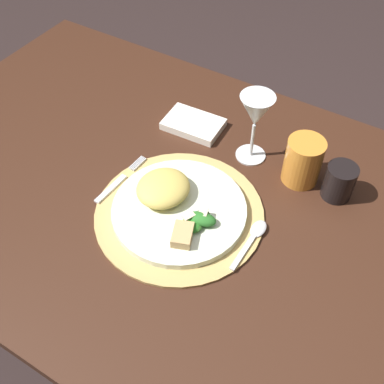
{
  "coord_description": "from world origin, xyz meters",
  "views": [
    {
      "loc": [
        0.37,
        -0.54,
        1.49
      ],
      "look_at": [
        0.04,
        0.01,
        0.75
      ],
      "focal_mm": 44.19,
      "sensor_mm": 36.0,
      "label": 1
    }
  ],
  "objects_px": {
    "amber_tumbler": "(303,161)",
    "dark_tumbler": "(339,182)",
    "dinner_plate": "(179,210)",
    "wine_glass": "(256,114)",
    "napkin": "(193,124)",
    "fork": "(119,181)",
    "dining_table": "(177,228)",
    "spoon": "(255,235)"
  },
  "relations": [
    {
      "from": "dining_table",
      "to": "fork",
      "type": "bearing_deg",
      "value": -161.03
    },
    {
      "from": "wine_glass",
      "to": "napkin",
      "type": "bearing_deg",
      "value": 174.13
    },
    {
      "from": "fork",
      "to": "dark_tumbler",
      "type": "bearing_deg",
      "value": 27.55
    },
    {
      "from": "dining_table",
      "to": "dark_tumbler",
      "type": "relative_size",
      "value": 17.48
    },
    {
      "from": "wine_glass",
      "to": "fork",
      "type": "bearing_deg",
      "value": -132.12
    },
    {
      "from": "dinner_plate",
      "to": "napkin",
      "type": "height_order",
      "value": "dinner_plate"
    },
    {
      "from": "dark_tumbler",
      "to": "wine_glass",
      "type": "bearing_deg",
      "value": 176.71
    },
    {
      "from": "dinner_plate",
      "to": "dining_table",
      "type": "bearing_deg",
      "value": 129.86
    },
    {
      "from": "spoon",
      "to": "napkin",
      "type": "height_order",
      "value": "napkin"
    },
    {
      "from": "wine_glass",
      "to": "dark_tumbler",
      "type": "height_order",
      "value": "wine_glass"
    },
    {
      "from": "amber_tumbler",
      "to": "dark_tumbler",
      "type": "height_order",
      "value": "amber_tumbler"
    },
    {
      "from": "fork",
      "to": "spoon",
      "type": "distance_m",
      "value": 0.31
    },
    {
      "from": "fork",
      "to": "napkin",
      "type": "distance_m",
      "value": 0.25
    },
    {
      "from": "dinner_plate",
      "to": "spoon",
      "type": "distance_m",
      "value": 0.16
    },
    {
      "from": "wine_glass",
      "to": "amber_tumbler",
      "type": "xyz_separation_m",
      "value": [
        0.12,
        -0.01,
        -0.07
      ]
    },
    {
      "from": "dinner_plate",
      "to": "wine_glass",
      "type": "distance_m",
      "value": 0.26
    },
    {
      "from": "dining_table",
      "to": "dinner_plate",
      "type": "distance_m",
      "value": 0.15
    },
    {
      "from": "napkin",
      "to": "wine_glass",
      "type": "distance_m",
      "value": 0.2
    },
    {
      "from": "dinner_plate",
      "to": "dark_tumbler",
      "type": "distance_m",
      "value": 0.33
    },
    {
      "from": "wine_glass",
      "to": "spoon",
      "type": "bearing_deg",
      "value": -61.63
    },
    {
      "from": "dinner_plate",
      "to": "fork",
      "type": "xyz_separation_m",
      "value": [
        -0.16,
        0.0,
        -0.01
      ]
    },
    {
      "from": "napkin",
      "to": "amber_tumbler",
      "type": "xyz_separation_m",
      "value": [
        0.28,
        -0.02,
        0.04
      ]
    },
    {
      "from": "dinner_plate",
      "to": "wine_glass",
      "type": "height_order",
      "value": "wine_glass"
    },
    {
      "from": "wine_glass",
      "to": "amber_tumbler",
      "type": "bearing_deg",
      "value": -3.68
    },
    {
      "from": "dining_table",
      "to": "spoon",
      "type": "bearing_deg",
      "value": -4.91
    },
    {
      "from": "napkin",
      "to": "amber_tumbler",
      "type": "relative_size",
      "value": 1.31
    },
    {
      "from": "fork",
      "to": "amber_tumbler",
      "type": "bearing_deg",
      "value": 33.76
    },
    {
      "from": "spoon",
      "to": "dark_tumbler",
      "type": "bearing_deg",
      "value": 62.85
    },
    {
      "from": "dining_table",
      "to": "dinner_plate",
      "type": "bearing_deg",
      "value": -50.14
    },
    {
      "from": "dinner_plate",
      "to": "dark_tumbler",
      "type": "height_order",
      "value": "dark_tumbler"
    },
    {
      "from": "amber_tumbler",
      "to": "dark_tumbler",
      "type": "relative_size",
      "value": 1.34
    },
    {
      "from": "dining_table",
      "to": "napkin",
      "type": "bearing_deg",
      "value": 111.06
    },
    {
      "from": "dinner_plate",
      "to": "amber_tumbler",
      "type": "distance_m",
      "value": 0.28
    },
    {
      "from": "dinner_plate",
      "to": "napkin",
      "type": "distance_m",
      "value": 0.27
    },
    {
      "from": "dinner_plate",
      "to": "dark_tumbler",
      "type": "relative_size",
      "value": 3.48
    },
    {
      "from": "amber_tumbler",
      "to": "spoon",
      "type": "bearing_deg",
      "value": -93.89
    },
    {
      "from": "dark_tumbler",
      "to": "spoon",
      "type": "bearing_deg",
      "value": -117.15
    },
    {
      "from": "napkin",
      "to": "amber_tumbler",
      "type": "height_order",
      "value": "amber_tumbler"
    },
    {
      "from": "fork",
      "to": "amber_tumbler",
      "type": "relative_size",
      "value": 1.52
    },
    {
      "from": "napkin",
      "to": "dark_tumbler",
      "type": "xyz_separation_m",
      "value": [
        0.37,
        -0.03,
        0.03
      ]
    },
    {
      "from": "fork",
      "to": "amber_tumbler",
      "type": "height_order",
      "value": "amber_tumbler"
    },
    {
      "from": "dining_table",
      "to": "amber_tumbler",
      "type": "height_order",
      "value": "amber_tumbler"
    }
  ]
}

